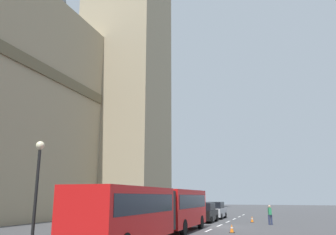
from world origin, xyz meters
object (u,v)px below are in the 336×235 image
Objects in this scene: articulated_bus at (156,208)px; pedestrian_near_cones at (270,214)px; traffic_cone_west at (232,228)px; sedan_lead at (205,213)px; traffic_cone_middle at (252,219)px; street_lamp at (37,184)px; sedan_trailing at (216,210)px.

pedestrian_near_cones is (12.44, -6.13, -0.83)m from articulated_bus.
articulated_bus is 28.60× the size of traffic_cone_west.
sedan_lead is 4.58m from traffic_cone_middle.
street_lamp reaches higher than articulated_bus.
articulated_bus is 3.77× the size of sedan_trailing.
traffic_cone_west is at bearing 177.32° from traffic_cone_middle.
sedan_lead is at bearing -13.35° from street_lamp.
traffic_cone_middle is (14.99, -4.34, -1.46)m from articulated_bus.
articulated_bus is 19.28m from sedan_trailing.
articulated_bus reaches higher than sedan_lead.
street_lamp is (-24.69, 4.48, 2.14)m from sedan_trailing.
traffic_cone_west is at bearing -165.16° from sedan_trailing.
pedestrian_near_cones reaches higher than traffic_cone_west.
traffic_cone_middle is 22.42m from street_lamp.
street_lamp reaches higher than pedestrian_near_cones.
street_lamp is at bearing 156.59° from traffic_cone_middle.
traffic_cone_middle is at bearing -134.42° from sedan_trailing.
sedan_trailing is 6.14m from traffic_cone_middle.
traffic_cone_middle is at bearing -72.27° from sedan_lead.
articulated_bus is 13.90m from pedestrian_near_cones.
pedestrian_near_cones is (-2.55, -1.80, 0.63)m from traffic_cone_middle.
pedestrian_near_cones is at bearing -137.92° from sedan_trailing.
sedan_trailing is at bearing -10.28° from street_lamp.
pedestrian_near_cones is (7.81, -2.28, 0.63)m from traffic_cone_west.
sedan_trailing is 7.59× the size of traffic_cone_middle.
traffic_cone_middle is at bearing -2.68° from traffic_cone_west.
street_lamp reaches higher than sedan_trailing.
traffic_cone_west is 1.00× the size of traffic_cone_middle.
traffic_cone_west is 10.37m from traffic_cone_middle.
sedan_lead is 7.59× the size of traffic_cone_west.
street_lamp is (-20.42, 8.84, 2.77)m from traffic_cone_middle.
sedan_trailing is at bearing 42.08° from pedestrian_near_cones.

